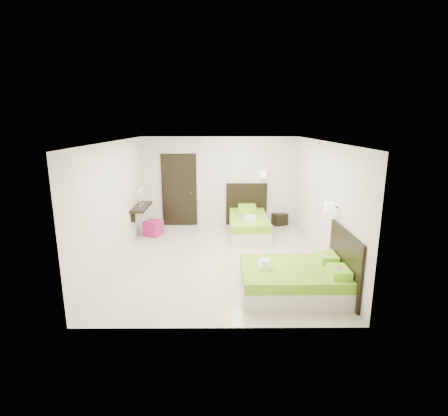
{
  "coord_description": "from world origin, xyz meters",
  "views": [
    {
      "loc": [
        0.05,
        -7.38,
        2.97
      ],
      "look_at": [
        0.1,
        0.3,
        1.1
      ],
      "focal_mm": 28.0,
      "sensor_mm": 36.0,
      "label": 1
    }
  ],
  "objects_px": {
    "ottoman": "(153,228)",
    "bed_double": "(298,278)",
    "bed_single": "(249,223)",
    "nightstand": "(279,219)"
  },
  "relations": [
    {
      "from": "nightstand",
      "to": "ottoman",
      "type": "relative_size",
      "value": 0.96
    },
    {
      "from": "ottoman",
      "to": "bed_single",
      "type": "bearing_deg",
      "value": 3.16
    },
    {
      "from": "bed_double",
      "to": "nightstand",
      "type": "height_order",
      "value": "bed_double"
    },
    {
      "from": "bed_double",
      "to": "bed_single",
      "type": "bearing_deg",
      "value": 100.18
    },
    {
      "from": "nightstand",
      "to": "ottoman",
      "type": "height_order",
      "value": "ottoman"
    },
    {
      "from": "bed_single",
      "to": "ottoman",
      "type": "bearing_deg",
      "value": -176.84
    },
    {
      "from": "bed_single",
      "to": "nightstand",
      "type": "bearing_deg",
      "value": 41.55
    },
    {
      "from": "ottoman",
      "to": "bed_double",
      "type": "bearing_deg",
      "value": -45.81
    },
    {
      "from": "bed_double",
      "to": "ottoman",
      "type": "distance_m",
      "value": 4.61
    },
    {
      "from": "bed_double",
      "to": "nightstand",
      "type": "bearing_deg",
      "value": 85.1
    }
  ]
}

